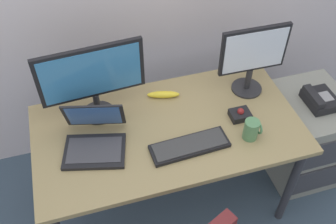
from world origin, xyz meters
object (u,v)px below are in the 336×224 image
file_cabinet (304,136)px  banana (163,95)px  monitor_side (253,56)px  desk_phone (319,99)px  keyboard (190,146)px  monitor_main (92,77)px  laptop (95,138)px  coffee_mug (252,129)px  trackball_mouse (240,114)px

file_cabinet → banana: size_ratio=3.46×
monitor_side → desk_phone: bearing=-21.3°
desk_phone → keyboard: (-0.88, -0.17, 0.06)m
monitor_main → monitor_side: 0.88m
monitor_main → banana: (0.39, 0.03, -0.25)m
file_cabinet → keyboard: 1.01m
file_cabinet → banana: 1.04m
file_cabinet → laptop: laptop is taller
coffee_mug → banana: bearing=130.1°
coffee_mug → monitor_side: bearing=68.2°
file_cabinet → laptop: bearing=-178.9°
file_cabinet → laptop: size_ratio=1.76×
laptop → keyboard: bearing=-18.7°
monitor_main → trackball_mouse: bearing=-18.5°
monitor_main → keyboard: (0.41, -0.37, -0.26)m
desk_phone → monitor_side: (-0.41, 0.16, 0.30)m
desk_phone → banana: banana is taller
file_cabinet → coffee_mug: size_ratio=5.63×
keyboard → banana: banana is taller
coffee_mug → keyboard: bearing=176.2°
monitor_main → laptop: monitor_main is taller
keyboard → laptop: laptop is taller
desk_phone → keyboard: bearing=-169.3°
monitor_side → trackball_mouse: bearing=-123.6°
trackball_mouse → banana: 0.46m
monitor_main → coffee_mug: 0.87m
desk_phone → monitor_main: 1.35m
file_cabinet → keyboard: bearing=-168.4°
desk_phone → coffee_mug: coffee_mug is taller
monitor_side → coffee_mug: bearing=-111.8°
monitor_side → laptop: 0.97m
keyboard → monitor_side: bearing=34.8°
monitor_side → coffee_mug: size_ratio=3.68×
banana → file_cabinet: bearing=-13.4°
file_cabinet → monitor_main: 1.48m
keyboard → trackball_mouse: 0.36m
laptop → banana: laptop is taller
laptop → coffee_mug: laptop is taller
monitor_side → trackball_mouse: (-0.13, -0.20, -0.23)m
monitor_main → coffee_mug: (0.74, -0.40, -0.21)m
file_cabinet → coffee_mug: coffee_mug is taller
laptop → coffee_mug: bearing=-12.7°
keyboard → coffee_mug: bearing=-3.8°
monitor_side → banana: bearing=171.4°
monitor_main → trackball_mouse: size_ratio=5.03×
monitor_main → monitor_side: monitor_main is taller
monitor_main → monitor_side: (0.88, -0.05, -0.02)m
monitor_side → keyboard: bearing=-145.2°
laptop → monitor_main: bearing=76.7°
file_cabinet → banana: banana is taller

